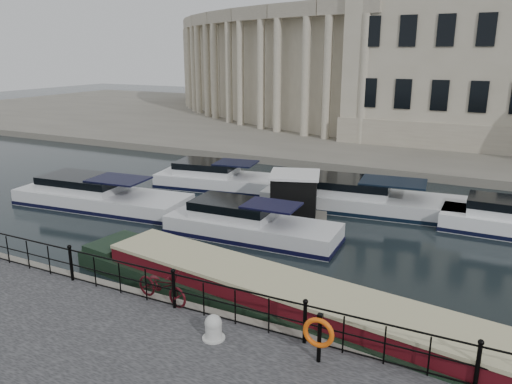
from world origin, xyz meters
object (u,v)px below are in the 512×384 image
(bicycle, at_px, (162,286))
(life_ring_post, at_px, (319,333))
(narrowboat, at_px, (295,311))
(harbour_hut, at_px, (294,197))
(mooring_bollard, at_px, (213,328))

(bicycle, bearing_deg, life_ring_post, -90.41)
(life_ring_post, xyz_separation_m, narrowboat, (-1.52, 2.35, -0.97))
(narrowboat, height_order, harbour_hut, harbour_hut)
(life_ring_post, bearing_deg, narrowboat, 123.03)
(harbour_hut, bearing_deg, narrowboat, -85.56)
(mooring_bollard, height_order, narrowboat, mooring_bollard)
(harbour_hut, bearing_deg, life_ring_post, -83.25)
(mooring_bollard, bearing_deg, life_ring_post, 4.53)
(life_ring_post, bearing_deg, bicycle, 171.04)
(narrowboat, bearing_deg, mooring_bollard, -107.81)
(bicycle, bearing_deg, harbour_hut, 9.40)
(bicycle, height_order, life_ring_post, life_ring_post)
(mooring_bollard, distance_m, life_ring_post, 2.80)
(bicycle, relative_size, life_ring_post, 1.51)
(bicycle, xyz_separation_m, harbour_hut, (-0.16, 10.59, -0.10))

